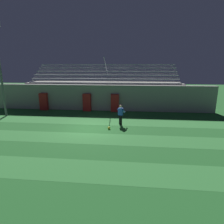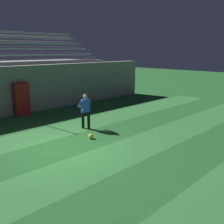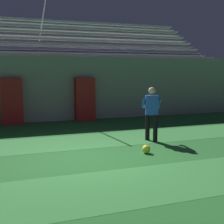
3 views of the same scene
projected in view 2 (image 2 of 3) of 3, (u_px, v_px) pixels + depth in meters
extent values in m
plane|color=#236028|center=(60.00, 148.00, 10.05)|extent=(80.00, 80.00, 0.00)
cube|color=#337A38|center=(211.00, 215.00, 5.96)|extent=(28.00, 1.99, 0.01)
cube|color=#337A38|center=(95.00, 164.00, 8.67)|extent=(28.00, 1.99, 0.01)
cube|color=#337A38|center=(34.00, 137.00, 11.38)|extent=(28.00, 1.99, 0.01)
cube|color=#B21E1E|center=(21.00, 99.00, 14.95)|extent=(0.85, 0.44, 1.87)
cylinder|color=black|center=(83.00, 120.00, 12.54)|extent=(0.18, 0.18, 0.82)
cylinder|color=black|center=(89.00, 120.00, 12.46)|extent=(0.18, 0.18, 0.82)
cube|color=#234CB2|center=(85.00, 106.00, 12.34)|extent=(0.44, 0.36, 0.60)
sphere|color=tan|center=(85.00, 97.00, 12.23)|extent=(0.22, 0.22, 0.22)
cylinder|color=#234CB2|center=(80.00, 105.00, 12.35)|extent=(0.25, 0.48, 0.37)
cylinder|color=#234CB2|center=(89.00, 104.00, 12.55)|extent=(0.25, 0.48, 0.37)
cube|color=silver|center=(79.00, 106.00, 12.57)|extent=(0.14, 0.14, 0.08)
cube|color=silver|center=(87.00, 106.00, 12.74)|extent=(0.14, 0.14, 0.08)
sphere|color=yellow|center=(91.00, 136.00, 11.12)|extent=(0.22, 0.22, 0.22)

